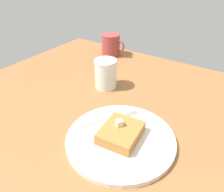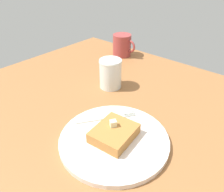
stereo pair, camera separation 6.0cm
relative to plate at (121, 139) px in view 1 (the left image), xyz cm
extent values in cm
cube|color=#956035|center=(-2.02, -5.00, -2.09)|extent=(114.23, 114.23, 2.68)
cylinder|color=silver|center=(0.00, 0.00, -0.10)|extent=(25.74, 25.74, 1.31)
torus|color=#2C516C|center=(0.00, 0.00, 0.16)|extent=(25.74, 25.74, 0.80)
cube|color=#AD7136|center=(0.00, 0.00, 1.88)|extent=(9.52, 10.83, 2.65)
cube|color=beige|center=(-0.84, 0.63, 3.95)|extent=(1.94, 1.98, 1.49)
cube|color=silver|center=(-7.94, 1.47, 0.74)|extent=(6.44, 8.73, 0.36)
cube|color=silver|center=(-4.29, 6.73, 0.74)|extent=(3.40, 3.55, 0.36)
cube|color=silver|center=(-3.26, 9.66, 0.74)|extent=(2.09, 2.81, 0.36)
cube|color=silver|center=(-2.81, 9.35, 0.74)|extent=(2.09, 2.81, 0.36)
cube|color=silver|center=(-2.36, 9.03, 0.74)|extent=(2.09, 2.81, 0.36)
cube|color=silver|center=(-1.90, 8.72, 0.74)|extent=(2.09, 2.81, 0.36)
cylinder|color=#592D0C|center=(-17.67, 18.90, 2.42)|extent=(6.60, 6.60, 6.34)
cylinder|color=silver|center=(-17.67, 18.90, 4.05)|extent=(7.18, 7.18, 9.60)
torus|color=silver|center=(-17.67, 18.90, 8.40)|extent=(7.39, 7.39, 0.50)
cylinder|color=#9C3B3B|center=(-31.91, 42.64, 3.83)|extent=(7.81, 7.81, 9.16)
torus|color=#9C3B3B|center=(-27.79, 42.64, 4.29)|extent=(5.48, 0.90, 5.48)
camera|label=1|loc=(19.47, -32.41, 36.50)|focal=35.00mm
camera|label=2|loc=(24.24, -28.75, 36.50)|focal=35.00mm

